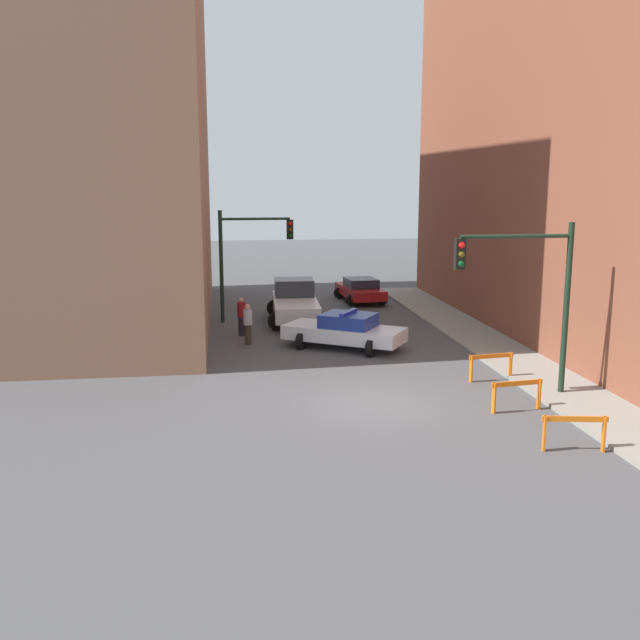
% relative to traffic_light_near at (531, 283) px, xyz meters
% --- Properties ---
extents(ground_plane, '(120.00, 120.00, 0.00)m').
position_rel_traffic_light_near_xyz_m(ground_plane, '(-4.73, -0.03, -3.53)').
color(ground_plane, '#4C4C4F').
extents(sidewalk_right, '(2.40, 44.00, 0.12)m').
position_rel_traffic_light_near_xyz_m(sidewalk_right, '(1.47, -0.03, -3.47)').
color(sidewalk_right, gray).
rests_on(sidewalk_right, ground_plane).
extents(building_corner_left, '(14.00, 20.00, 20.00)m').
position_rel_traffic_light_near_xyz_m(building_corner_left, '(-16.73, 13.97, 6.47)').
color(building_corner_left, '#93664C').
rests_on(building_corner_left, ground_plane).
extents(traffic_light_near, '(3.64, 0.35, 5.20)m').
position_rel_traffic_light_near_xyz_m(traffic_light_near, '(0.00, 0.00, 0.00)').
color(traffic_light_near, black).
rests_on(traffic_light_near, sidewalk_right).
extents(traffic_light_far, '(3.44, 0.35, 5.20)m').
position_rel_traffic_light_near_xyz_m(traffic_light_far, '(-8.03, 13.14, -0.13)').
color(traffic_light_far, black).
rests_on(traffic_light_far, ground_plane).
extents(police_car, '(4.95, 4.10, 1.52)m').
position_rel_traffic_light_near_xyz_m(police_car, '(-4.36, 7.12, -2.81)').
color(police_car, white).
rests_on(police_car, ground_plane).
extents(white_truck, '(2.81, 5.49, 1.90)m').
position_rel_traffic_light_near_xyz_m(white_truck, '(-5.74, 12.94, -2.62)').
color(white_truck, silver).
rests_on(white_truck, ground_plane).
extents(parked_car_near, '(2.51, 4.44, 1.31)m').
position_rel_traffic_light_near_xyz_m(parked_car_near, '(-1.63, 17.93, -2.86)').
color(parked_car_near, maroon).
rests_on(parked_car_near, ground_plane).
extents(pedestrian_crossing, '(0.49, 0.49, 1.66)m').
position_rel_traffic_light_near_xyz_m(pedestrian_crossing, '(-8.13, 8.34, -2.67)').
color(pedestrian_crossing, '#382D23').
rests_on(pedestrian_crossing, ground_plane).
extents(pedestrian_corner, '(0.36, 0.36, 1.66)m').
position_rel_traffic_light_near_xyz_m(pedestrian_corner, '(-8.33, 10.06, -2.67)').
color(pedestrian_corner, black).
rests_on(pedestrian_corner, ground_plane).
extents(barrier_front, '(1.58, 0.42, 0.90)m').
position_rel_traffic_light_near_xyz_m(barrier_front, '(-0.69, -4.42, -2.91)').
color(barrier_front, orange).
rests_on(barrier_front, ground_plane).
extents(barrier_mid, '(1.59, 0.34, 0.90)m').
position_rel_traffic_light_near_xyz_m(barrier_mid, '(-0.82, -1.27, -2.91)').
color(barrier_mid, orange).
rests_on(barrier_mid, ground_plane).
extents(barrier_back, '(1.59, 0.35, 0.90)m').
position_rel_traffic_light_near_xyz_m(barrier_back, '(-0.36, 1.92, -2.91)').
color(barrier_back, orange).
rests_on(barrier_back, ground_plane).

